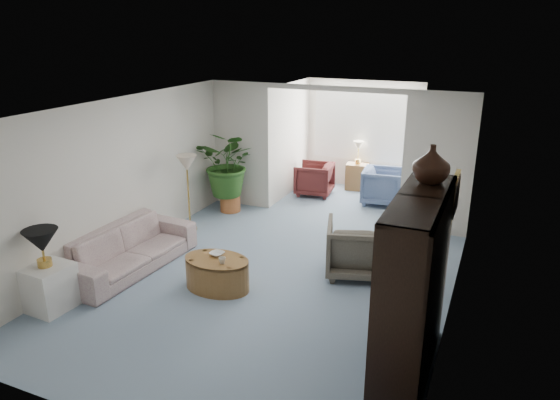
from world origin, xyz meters
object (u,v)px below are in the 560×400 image
at_px(entertainment_cabinet, 413,289).
at_px(coffee_table, 217,273).
at_px(coffee_bowl, 217,254).
at_px(floor_lamp, 187,163).
at_px(table_lamp, 41,241).
at_px(cabinet_urn, 432,164).
at_px(sunroom_chair_blue, 383,186).
at_px(sunroom_table, 357,176).
at_px(wingback_chair, 357,248).
at_px(framed_picture, 455,196).
at_px(end_table, 49,287).
at_px(coffee_cup, 222,261).
at_px(side_table_dark, 408,253).
at_px(sunroom_chair_maroon, 314,179).
at_px(sofa, 129,249).
at_px(plant_pot, 230,203).

bearing_deg(entertainment_cabinet, coffee_table, 163.79).
relative_size(coffee_bowl, entertainment_cabinet, 0.10).
bearing_deg(floor_lamp, table_lamp, -93.28).
xyz_separation_m(table_lamp, cabinet_urn, (4.51, 1.03, 1.23)).
relative_size(sunroom_chair_blue, sunroom_table, 1.38).
distance_m(coffee_table, wingback_chair, 2.07).
relative_size(framed_picture, floor_lamp, 1.39).
bearing_deg(sunroom_table, end_table, -108.80).
relative_size(coffee_cup, side_table_dark, 0.15).
bearing_deg(floor_lamp, coffee_bowl, -46.77).
bearing_deg(sunroom_chair_maroon, coffee_bowl, -4.02).
xyz_separation_m(cabinet_urn, sunroom_chair_maroon, (-3.00, 4.86, -1.83)).
bearing_deg(entertainment_cabinet, table_lamp, -173.27).
bearing_deg(coffee_cup, side_table_dark, 36.24).
relative_size(framed_picture, coffee_cup, 5.17).
bearing_deg(framed_picture, sunroom_chair_maroon, 126.79).
relative_size(sofa, table_lamp, 5.08).
xyz_separation_m(entertainment_cabinet, sunroom_chair_blue, (-1.50, 5.36, -0.62)).
distance_m(coffee_bowl, entertainment_cabinet, 3.02).
xyz_separation_m(sofa, floor_lamp, (-0.03, 1.69, 0.92)).
bearing_deg(sofa, cabinet_urn, -90.75).
bearing_deg(sofa, table_lamp, 175.03).
relative_size(floor_lamp, coffee_bowl, 1.83).
relative_size(floor_lamp, coffee_cup, 3.72).
xyz_separation_m(wingback_chair, side_table_dark, (0.70, 0.30, -0.08)).
bearing_deg(sofa, sunroom_chair_maroon, -12.65).
relative_size(framed_picture, wingback_chair, 0.56).
distance_m(cabinet_urn, plant_pot, 5.62).
height_order(floor_lamp, sunroom_chair_blue, floor_lamp).
bearing_deg(cabinet_urn, sunroom_table, 111.89).
relative_size(sofa, wingback_chair, 2.49).
height_order(end_table, plant_pot, end_table).
distance_m(sofa, coffee_table, 1.53).
height_order(sofa, end_table, sofa).
height_order(coffee_bowl, wingback_chair, wingback_chair).
xyz_separation_m(cabinet_urn, plant_pot, (-4.16, 3.19, -2.02)).
distance_m(plant_pot, sunroom_chair_maroon, 2.04).
xyz_separation_m(table_lamp, sunroom_chair_blue, (3.01, 5.89, -0.58)).
bearing_deg(wingback_chair, table_lamp, 20.86).
relative_size(framed_picture, table_lamp, 1.14).
height_order(coffee_cup, sunroom_chair_maroon, sunroom_chair_maroon).
relative_size(framed_picture, end_table, 0.83).
xyz_separation_m(coffee_bowl, sunroom_table, (0.58, 5.20, -0.18)).
xyz_separation_m(side_table_dark, plant_pot, (-3.74, 1.36, -0.17)).
bearing_deg(cabinet_urn, table_lamp, -167.11).
height_order(wingback_chair, sunroom_chair_blue, wingback_chair).
bearing_deg(floor_lamp, cabinet_urn, -24.84).
bearing_deg(coffee_table, end_table, -142.11).
relative_size(framed_picture, side_table_dark, 0.76).
bearing_deg(framed_picture, cabinet_urn, -113.30).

